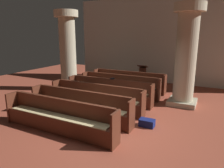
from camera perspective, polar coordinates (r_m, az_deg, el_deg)
ground_plane at (r=6.19m, az=-0.37°, el=-10.90°), size 19.20×19.20×0.00m
back_wall at (r=11.38m, az=14.21°, el=11.59°), size 10.00×0.16×4.50m
pew_row_0 at (r=9.69m, az=4.48°, el=1.03°), size 3.51×0.46×0.88m
pew_row_1 at (r=8.83m, az=2.05°, el=-0.17°), size 3.51×0.46×0.88m
pew_row_2 at (r=7.99m, az=-0.90°, el=-1.64°), size 3.51×0.46×0.88m
pew_row_3 at (r=7.19m, az=-4.52°, el=-3.43°), size 3.51×0.47×0.88m
pew_row_4 at (r=6.43m, az=-9.04°, el=-5.64°), size 3.51×0.46×0.88m
pew_row_5 at (r=5.74m, az=-14.77°, el=-8.36°), size 3.51×0.46×0.88m
pillar_aisle_side at (r=7.86m, az=19.79°, el=7.76°), size 1.07×1.07×3.61m
pillar_far_side at (r=9.83m, az=-12.14°, el=9.26°), size 1.07×1.07×3.61m
lectern at (r=10.54m, az=8.39°, el=1.87°), size 0.48×0.45×1.08m
hymn_book at (r=8.03m, az=0.12°, el=1.52°), size 0.13×0.19×0.03m
kneeler_box_navy at (r=6.07m, az=9.63°, el=-10.55°), size 0.43×0.27×0.21m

